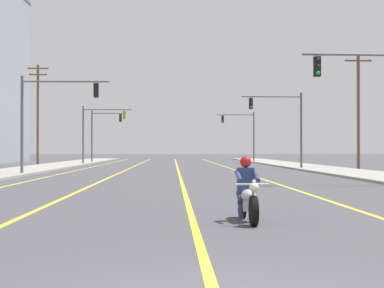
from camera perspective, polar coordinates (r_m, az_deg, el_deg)
The scene contains 15 objects.
lane_stripe_center at distance 51.29m, azimuth -1.30°, elevation -2.28°, with size 0.16×100.00×0.01m, color yellow.
lane_stripe_left at distance 51.41m, azimuth -5.83°, elevation -2.28°, with size 0.16×100.00×0.01m, color yellow.
lane_stripe_right at distance 51.52m, azimuth 3.63°, elevation -2.28°, with size 0.16×100.00×0.01m, color yellow.
lane_stripe_far_left at distance 51.80m, azimuth -9.89°, elevation -2.26°, with size 0.16×100.00×0.01m, color yellow.
sidewalk_kerb_right at distance 47.79m, azimuth 12.57°, elevation -2.33°, with size 4.40×110.00×0.14m, color #9E998E.
sidewalk_kerb_left at distance 47.57m, azimuth -15.14°, elevation -2.33°, with size 4.40×110.00×0.14m, color #9E998E.
motorcycle_with_rider at distance 14.00m, azimuth 5.06°, elevation -4.70°, with size 0.70×2.19×1.46m.
traffic_signal_near_right at distance 29.15m, azimuth 16.13°, elevation 4.38°, with size 4.54×0.47×6.20m.
traffic_signal_near_left at distance 40.01m, azimuth -13.04°, elevation 3.14°, with size 5.52×0.37×6.20m.
traffic_signal_mid_right at distance 50.83m, azimuth 8.41°, elevation 2.32°, with size 4.91×0.46×6.20m.
traffic_signal_mid_left at distance 67.17m, azimuth -8.64°, elevation 1.66°, with size 5.20×0.56×6.20m.
traffic_signal_far_right at distance 76.82m, azimuth 4.71°, elevation 1.36°, with size 4.59×0.37×6.20m.
traffic_signal_far_left at distance 74.10m, azimuth -8.27°, elevation 1.40°, with size 4.04×0.37×6.20m.
utility_pole_right_far at distance 52.92m, azimuth 14.95°, elevation 3.04°, with size 2.20×0.26×9.28m.
utility_pole_left_far at distance 67.09m, azimuth -13.90°, elevation 2.93°, with size 2.21×0.26×10.46m.
Camera 1 is at (-0.46, -6.26, 1.62)m, focal length 58.41 mm.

